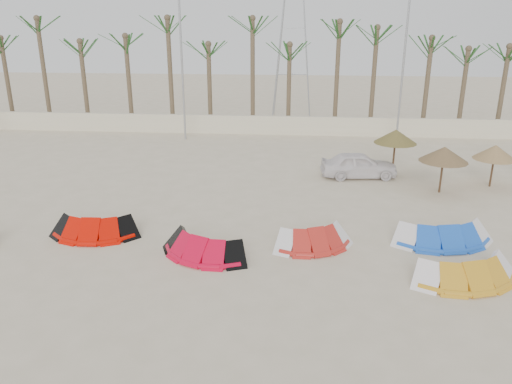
# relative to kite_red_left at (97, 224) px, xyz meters

# --- Properties ---
(ground) EXTENTS (120.00, 120.00, 0.00)m
(ground) POSITION_rel_kite_red_left_xyz_m (5.93, -4.36, -0.42)
(ground) COLOR beige
(ground) RESTS_ON ground
(boundary_wall) EXTENTS (60.00, 0.30, 1.30)m
(boundary_wall) POSITION_rel_kite_red_left_xyz_m (5.93, 17.64, 0.23)
(boundary_wall) COLOR beige
(boundary_wall) RESTS_ON ground
(palm_line) EXTENTS (52.00, 4.00, 7.70)m
(palm_line) POSITION_rel_kite_red_left_xyz_m (6.60, 19.14, 6.03)
(palm_line) COLOR brown
(palm_line) RESTS_ON ground
(lamp_b) EXTENTS (1.25, 0.14, 11.00)m
(lamp_b) POSITION_rel_kite_red_left_xyz_m (-0.03, 15.64, 5.35)
(lamp_b) COLOR #A5A8AD
(lamp_b) RESTS_ON ground
(lamp_c) EXTENTS (1.25, 0.14, 11.00)m
(lamp_c) POSITION_rel_kite_red_left_xyz_m (13.97, 15.64, 5.35)
(lamp_c) COLOR #A5A8AD
(lamp_c) RESTS_ON ground
(pylon) EXTENTS (3.00, 3.00, 14.00)m
(pylon) POSITION_rel_kite_red_left_xyz_m (6.93, 23.64, -0.42)
(pylon) COLOR #A5A8AD
(pylon) RESTS_ON ground
(kite_red_left) EXTENTS (3.30, 1.64, 0.90)m
(kite_red_left) POSITION_rel_kite_red_left_xyz_m (0.00, 0.00, 0.00)
(kite_red_left) COLOR #D30B00
(kite_red_left) RESTS_ON ground
(kite_red_mid) EXTENTS (3.61, 2.53, 0.90)m
(kite_red_mid) POSITION_rel_kite_red_left_xyz_m (4.38, -1.29, -0.00)
(kite_red_mid) COLOR red
(kite_red_mid) RESTS_ON ground
(kite_red_right) EXTENTS (3.28, 2.36, 0.90)m
(kite_red_right) POSITION_rel_kite_red_left_xyz_m (8.21, -0.28, -0.00)
(kite_red_right) COLOR red
(kite_red_right) RESTS_ON ground
(kite_orange) EXTENTS (3.77, 2.38, 0.90)m
(kite_orange) POSITION_rel_kite_red_left_xyz_m (12.88, -2.29, 0.00)
(kite_orange) COLOR orange
(kite_orange) RESTS_ON ground
(kite_blue) EXTENTS (3.81, 2.12, 0.90)m
(kite_blue) POSITION_rel_kite_red_left_xyz_m (12.91, 0.54, 0.00)
(kite_blue) COLOR blue
(kite_blue) RESTS_ON ground
(parasol_left) EXTENTS (2.16, 2.16, 2.46)m
(parasol_left) POSITION_rel_kite_red_left_xyz_m (12.47, 8.45, 1.69)
(parasol_left) COLOR #4C331E
(parasol_left) RESTS_ON ground
(parasol_mid) EXTENTS (2.23, 2.23, 2.22)m
(parasol_mid) POSITION_rel_kite_red_left_xyz_m (14.26, 6.02, 1.44)
(parasol_mid) COLOR #4C331E
(parasol_mid) RESTS_ON ground
(parasol_right) EXTENTS (1.99, 1.99, 2.08)m
(parasol_right) POSITION_rel_kite_red_left_xyz_m (16.95, 7.14, 1.30)
(parasol_right) COLOR #4C331E
(parasol_right) RESTS_ON ground
(car) EXTENTS (4.01, 1.94, 1.32)m
(car) POSITION_rel_kite_red_left_xyz_m (10.68, 8.07, 0.24)
(car) COLOR white
(car) RESTS_ON ground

